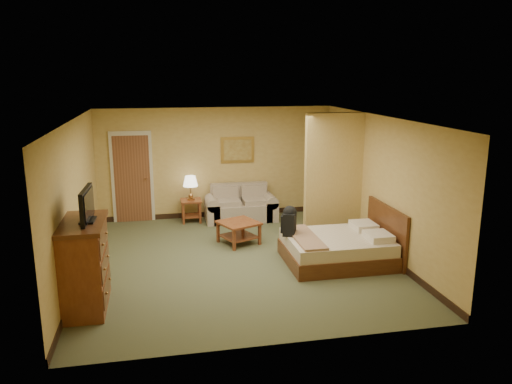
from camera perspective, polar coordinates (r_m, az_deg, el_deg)
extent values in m
plane|color=#505637|center=(9.29, -2.12, -7.79)|extent=(6.00, 6.00, 0.00)
plane|color=white|center=(8.70, -2.27, 8.39)|extent=(6.00, 6.00, 0.00)
cube|color=tan|center=(11.82, -4.53, 3.33)|extent=(5.50, 0.02, 2.60)
cube|color=tan|center=(8.91, -19.94, -0.78)|extent=(0.02, 6.00, 2.60)
cube|color=tan|center=(9.72, 14.03, 0.77)|extent=(0.02, 6.00, 2.60)
cube|color=tan|center=(10.32, 8.84, 1.74)|extent=(1.20, 0.15, 2.60)
cube|color=beige|center=(11.77, -13.96, 1.69)|extent=(0.94, 0.06, 2.10)
cube|color=brown|center=(11.77, -13.95, 1.44)|extent=(0.80, 0.04, 2.00)
cylinder|color=#9F6E3A|center=(11.70, -12.49, 1.45)|extent=(0.04, 0.12, 0.04)
cube|color=black|center=(12.09, -4.42, -2.47)|extent=(5.50, 0.02, 0.12)
cube|color=tan|center=(11.67, -1.71, -2.28)|extent=(1.36, 0.73, 0.41)
cube|color=tan|center=(11.87, -1.98, 0.06)|extent=(1.36, 0.17, 0.43)
cube|color=tan|center=(11.58, -5.03, -2.34)|extent=(0.29, 0.73, 0.46)
cube|color=tan|center=(11.79, 1.54, -1.99)|extent=(0.29, 0.73, 0.46)
cube|color=maroon|center=(11.59, -7.44, -0.98)|extent=(0.47, 0.47, 0.04)
cube|color=maroon|center=(11.68, -7.39, -2.69)|extent=(0.40, 0.40, 0.03)
cube|color=maroon|center=(11.46, -8.28, -2.52)|extent=(0.05, 0.05, 0.48)
cube|color=maroon|center=(11.49, -6.39, -2.43)|extent=(0.05, 0.05, 0.48)
cube|color=maroon|center=(11.83, -8.39, -2.02)|extent=(0.05, 0.05, 0.48)
cube|color=maroon|center=(11.85, -6.56, -1.94)|extent=(0.05, 0.05, 0.48)
cylinder|color=#9F6E3A|center=(11.58, -7.45, -0.80)|extent=(0.17, 0.17, 0.04)
cylinder|color=#9F6E3A|center=(11.53, -7.48, 0.24)|extent=(0.02, 0.02, 0.28)
cone|color=white|center=(11.48, -7.51, 1.25)|extent=(0.34, 0.34, 0.24)
cube|color=maroon|center=(10.03, -2.00, -3.54)|extent=(0.94, 0.94, 0.04)
cube|color=maroon|center=(10.12, -1.99, -5.08)|extent=(0.80, 0.80, 0.03)
cube|color=maroon|center=(9.77, -3.47, -5.40)|extent=(0.05, 0.05, 0.43)
cube|color=maroon|center=(10.44, -0.61, -4.14)|extent=(0.05, 0.05, 0.43)
cube|color=#B78E3F|center=(11.82, -2.13, 4.84)|extent=(0.79, 0.03, 0.61)
cube|color=olive|center=(11.80, -2.12, 4.82)|extent=(0.66, 0.02, 0.48)
cube|color=maroon|center=(7.70, -19.02, -8.15)|extent=(0.58, 1.15, 1.25)
cube|color=#4C2511|center=(7.49, -19.40, -3.45)|extent=(0.65, 1.23, 0.06)
cube|color=black|center=(7.46, -18.66, -3.08)|extent=(0.21, 0.35, 0.03)
cube|color=black|center=(7.41, -18.80, -1.37)|extent=(0.09, 0.79, 0.47)
cube|color=#4C2511|center=(9.27, 9.16, -7.12)|extent=(1.84, 1.47, 0.28)
cube|color=beige|center=(9.18, 9.21, -5.66)|extent=(1.79, 1.42, 0.22)
cube|color=#4C2511|center=(9.51, 14.68, -4.49)|extent=(0.06, 1.57, 1.01)
cube|color=white|center=(9.09, 13.82, -4.97)|extent=(0.41, 0.51, 0.13)
cube|color=white|center=(9.65, 12.21, -3.81)|extent=(0.41, 0.51, 0.13)
cube|color=#976F52|center=(8.95, 5.63, -5.17)|extent=(0.41, 1.38, 0.05)
cube|color=black|center=(9.08, 3.86, -3.63)|extent=(0.32, 0.37, 0.42)
sphere|color=black|center=(9.02, 3.89, -2.36)|extent=(0.25, 0.25, 0.25)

